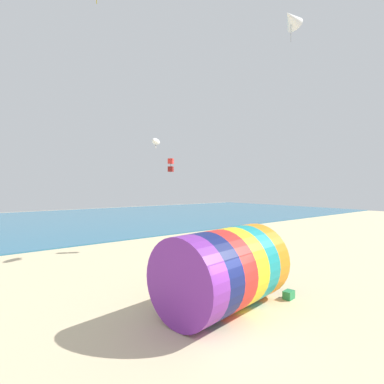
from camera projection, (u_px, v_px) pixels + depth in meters
ground_plane at (230, 331)px, 10.34m from camera, size 120.00×120.00×0.00m
sea at (23, 223)px, 39.97m from camera, size 120.00×40.00×0.10m
giant_inflatable_tube at (223, 269)px, 12.10m from camera, size 5.65×3.95×3.26m
kite_handler at (277, 271)px, 14.64m from camera, size 0.42×0.37×1.67m
kite_red_box at (171, 165)px, 23.94m from camera, size 0.55×0.55×1.12m
kite_white_delta at (291, 19)px, 18.00m from camera, size 1.40×1.11×2.06m
kite_white_parafoil at (156, 142)px, 22.06m from camera, size 1.45×1.40×0.75m
cooler_box at (289, 295)px, 13.27m from camera, size 0.56×0.43×0.36m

